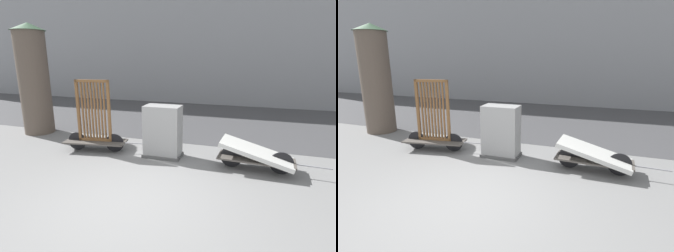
% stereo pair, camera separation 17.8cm
% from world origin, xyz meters
% --- Properties ---
extents(ground_plane, '(60.00, 60.00, 0.00)m').
position_xyz_m(ground_plane, '(0.00, 0.00, 0.00)').
color(ground_plane, slate).
extents(road_strip, '(56.00, 7.11, 0.01)m').
position_xyz_m(road_strip, '(0.00, 7.13, 0.00)').
color(road_strip, '#424244').
rests_on(road_strip, ground_plane).
extents(bike_cart_with_bedframe, '(2.42, 0.88, 1.98)m').
position_xyz_m(bike_cart_with_bedframe, '(-2.12, 2.18, 0.65)').
color(bike_cart_with_bedframe, '#4C4742').
rests_on(bike_cart_with_bedframe, ground_plane).
extents(bike_cart_with_mattress, '(2.41, 0.90, 0.70)m').
position_xyz_m(bike_cart_with_mattress, '(2.13, 2.18, 0.39)').
color(bike_cart_with_mattress, '#4C4742').
rests_on(bike_cart_with_mattress, ground_plane).
extents(utility_cabinet, '(0.99, 0.60, 1.36)m').
position_xyz_m(utility_cabinet, '(-0.20, 2.37, 0.64)').
color(utility_cabinet, '#4C4C4C').
rests_on(utility_cabinet, ground_plane).
extents(advertising_column, '(1.09, 1.09, 3.63)m').
position_xyz_m(advertising_column, '(-5.07, 3.23, 1.84)').
color(advertising_column, brown).
rests_on(advertising_column, ground_plane).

